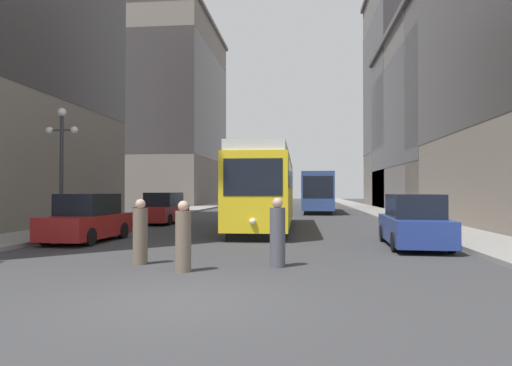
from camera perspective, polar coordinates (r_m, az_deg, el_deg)
The scene contains 15 objects.
ground_plane at distance 8.46m, azimuth -9.52°, elevation -14.25°, with size 200.00×200.00×0.00m, color #38383A.
sidewalk_left at distance 49.21m, azimuth -7.07°, elevation -3.10°, with size 2.97×120.00×0.15m, color gray.
sidewalk_right at distance 48.43m, azimuth 13.66°, elevation -3.11°, with size 2.97×120.00×0.15m, color gray.
streetcar at distance 23.06m, azimuth 1.15°, elevation -0.55°, with size 2.72×12.57×3.89m.
transit_bus at distance 41.01m, azimuth 7.64°, elevation -0.92°, with size 2.82×11.32×3.45m.
parked_car_left_near at distance 27.57m, azimuth -11.46°, elevation -3.20°, with size 2.02×4.78×1.82m.
parked_car_left_mid at distance 18.62m, azimuth -20.29°, elevation -4.28°, with size 2.05×4.30×1.82m.
parked_car_right_far at distance 16.74m, azimuth 19.06°, elevation -4.67°, with size 2.06×4.88×1.82m.
pedestrian_crossing_near at distance 11.73m, azimuth 2.70°, elevation -6.45°, with size 0.40×0.40×1.77m.
pedestrian_crossing_far at distance 11.18m, azimuth -9.06°, elevation -6.87°, with size 0.38×0.38×1.70m.
pedestrian_on_sidewalk at distance 12.54m, azimuth -14.23°, elevation -6.16°, with size 0.39×0.39×1.72m.
lamp_post_left_near at distance 20.90m, azimuth -23.07°, elevation 3.74°, with size 1.41×0.36×5.26m.
building_left_corner at distance 66.49m, azimuth -11.28°, elevation 8.72°, with size 14.31×22.73×25.36m.
building_right_midblock at distance 46.72m, azimuth 25.18°, elevation 7.44°, with size 15.18×22.08×16.90m.
building_right_far at distance 57.05m, azimuth 20.26°, elevation 10.79°, with size 12.42×15.91×26.16m.
Camera 1 is at (2.17, -7.94, 1.95)m, focal length 32.08 mm.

